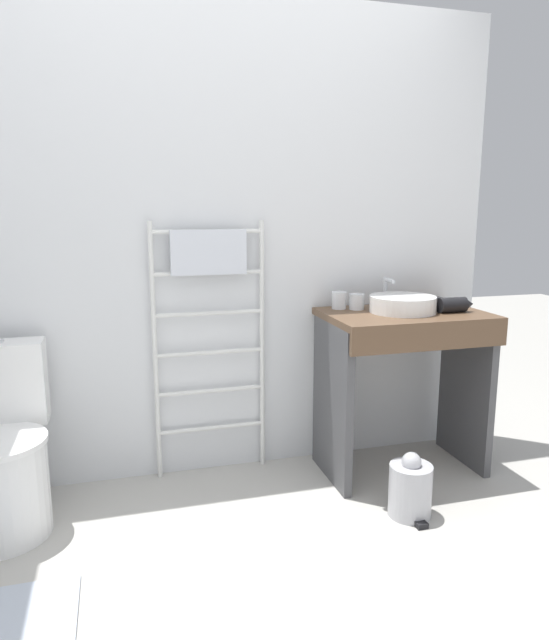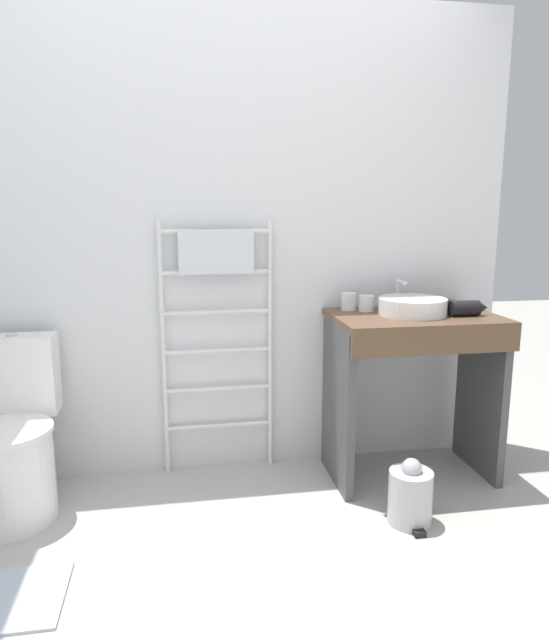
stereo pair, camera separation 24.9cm
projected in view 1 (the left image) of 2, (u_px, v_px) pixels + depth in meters
name	position (u px, v px, depth m)	size (l,w,h in m)	color
ground_plane	(304.00, 636.00, 1.84)	(12.00, 12.00, 0.00)	#B2AFA8
wall_back	(221.00, 244.00, 2.88)	(2.88, 0.12, 2.35)	silver
toilet	(0.00, 460.00, 2.41)	(0.41, 0.55, 0.79)	white
towel_radiator	(209.00, 298.00, 2.81)	(0.57, 0.06, 1.29)	white
vanity_counter	(404.00, 368.00, 2.90)	(0.80, 0.53, 0.84)	brown
sink_basin	(403.00, 304.00, 2.85)	(0.33, 0.33, 0.08)	white
faucet	(387.00, 288.00, 3.01)	(0.02, 0.10, 0.15)	silver
cup_near_wall	(339.00, 300.00, 2.95)	(0.08, 0.08, 0.09)	white
cup_near_edge	(357.00, 302.00, 2.93)	(0.08, 0.08, 0.08)	white
hair_dryer	(452.00, 304.00, 2.86)	(0.19, 0.17, 0.08)	black
trash_bin	(410.00, 489.00, 2.54)	(0.19, 0.22, 0.30)	#B7B7BC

